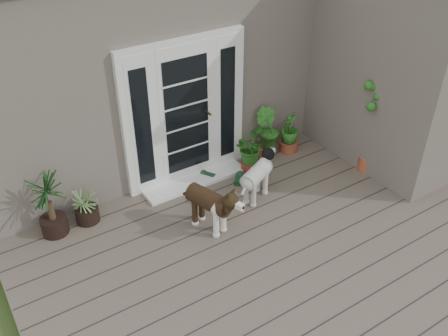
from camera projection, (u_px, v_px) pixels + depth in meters
deck at (290, 259)px, 6.11m from camera, size 6.20×4.60×0.12m
house_main at (135, 43)px, 8.23m from camera, size 7.40×4.00×3.10m
house_wing at (402, 68)px, 7.33m from camera, size 1.60×2.40×3.10m
door_unit at (185, 113)px, 6.91m from camera, size 1.90×0.14×2.15m
door_step at (195, 180)px, 7.36m from camera, size 1.60×0.40×0.05m
brindle_dog at (209, 208)px, 6.32m from camera, size 0.58×0.88×0.67m
white_dog at (256, 181)px, 6.87m from camera, size 0.80×0.60×0.61m
spider_plant at (85, 204)px, 6.48m from camera, size 0.56×0.56×0.56m
yucca at (49, 204)px, 6.17m from camera, size 0.72×0.72×0.94m
herb_a at (249, 153)px, 7.46m from camera, size 0.66×0.66×0.61m
herb_b at (267, 140)px, 7.80m from camera, size 0.56×0.56×0.61m
herb_c at (289, 136)px, 7.96m from camera, size 0.48×0.48×0.54m
sapling at (374, 126)px, 7.23m from camera, size 0.59×0.59×1.52m
clog_left at (208, 175)px, 7.45m from camera, size 0.24×0.29×0.08m
clog_right at (239, 179)px, 7.36m from camera, size 0.32×0.33×0.09m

